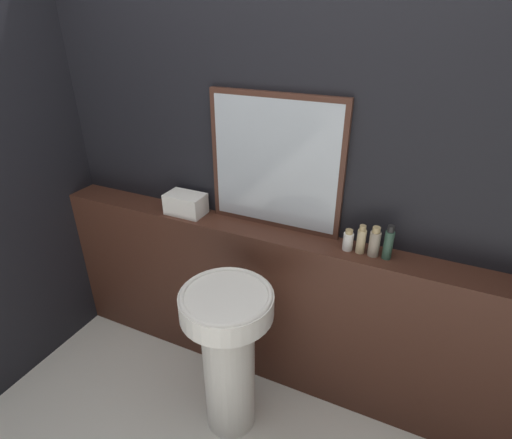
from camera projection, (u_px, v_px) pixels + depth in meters
The scene contains 9 objects.
wall_back at pixel (282, 168), 1.99m from camera, with size 8.00×0.06×2.50m.
vanity_counter at pixel (269, 305), 2.25m from camera, with size 2.60×0.19×0.95m.
pedestal_sink at pixel (228, 349), 1.92m from camera, with size 0.43×0.43×0.84m.
mirror at pixel (275, 164), 1.94m from camera, with size 0.69×0.03×0.68m.
towel_stack at pixel (186, 204), 2.19m from camera, with size 0.21×0.14×0.11m.
shampoo_bottle at pixel (348, 240), 1.86m from camera, with size 0.05×0.05×0.10m.
conditioner_bottle at pixel (361, 240), 1.83m from camera, with size 0.04×0.04×0.14m.
lotion_bottle at pixel (374, 242), 1.81m from camera, with size 0.05×0.05×0.15m.
body_wash_bottle at pixel (388, 244), 1.78m from camera, with size 0.04×0.04×0.17m.
Camera 1 is at (0.68, -0.42, 1.94)m, focal length 28.00 mm.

